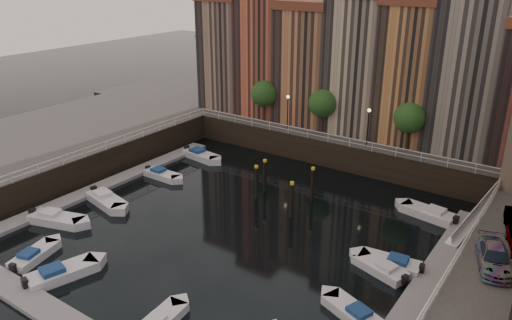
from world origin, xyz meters
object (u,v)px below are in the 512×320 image
Objects in this scene: gangway at (477,213)px; car_c at (494,259)px; mooring_pilings at (281,186)px; boat_left_0 at (56,219)px; boat_left_1 at (106,200)px; boat_left_2 at (105,200)px.

car_c is at bearing -73.46° from gangway.
mooring_pilings is (-16.67, -4.35, -0.27)m from gangway.
boat_left_0 is 5.04m from boat_left_1.
boat_left_2 is (-30.23, -14.21, -1.55)m from gangway.
boat_left_1 is at bearing -8.22° from boat_left_2.
boat_left_0 is at bearing -133.05° from mooring_pilings.
car_c is (2.94, -9.91, 1.77)m from gangway.
gangway is at bearing 14.91° from boat_left_0.
car_c reaches higher than mooring_pilings.
boat_left_1 is (0.59, 5.01, 0.00)m from boat_left_0.
mooring_pilings is at bearing 48.49° from boat_left_1.
gangway reaches higher than boat_left_1.
gangway is 10.49m from car_c.
boat_left_2 is at bearing -143.98° from mooring_pilings.
boat_left_1 is 1.15× the size of car_c.
car_c reaches higher than boat_left_1.
boat_left_0 is (-13.95, -14.94, -1.24)m from mooring_pilings.
boat_left_0 is 1.11× the size of boat_left_2.
boat_left_0 is 35.00m from car_c.
car_c reaches higher than boat_left_2.
car_c is at bearing 18.68° from boat_left_2.
boat_left_0 is at bearing -84.82° from boat_left_1.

